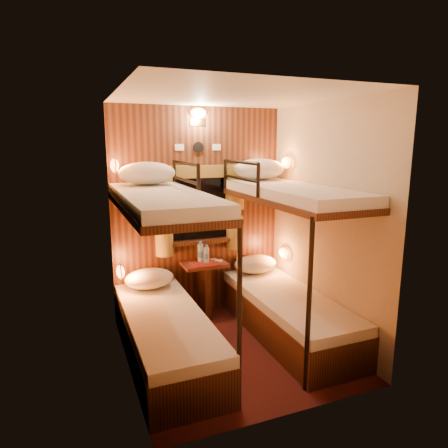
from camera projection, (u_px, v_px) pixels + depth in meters
name	position (u px, v px, depth m)	size (l,w,h in m)	color
floor	(233.00, 349.00, 3.94)	(2.10, 2.10, 0.00)	#330E0E
ceiling	(234.00, 95.00, 3.46)	(2.10, 2.10, 0.00)	silver
wall_back	(198.00, 213.00, 4.66)	(2.40, 2.40, 0.00)	#C6B293
wall_front	(293.00, 261.00, 2.74)	(2.40, 2.40, 0.00)	#C6B293
wall_left	(123.00, 240.00, 3.34)	(2.40, 2.40, 0.00)	#C6B293
wall_right	(323.00, 223.00, 4.06)	(2.40, 2.40, 0.00)	#C6B293
back_panel	(199.00, 213.00, 4.64)	(2.00, 0.03, 2.40)	#33160E
bunk_left	(165.00, 303.00, 3.66)	(0.72, 1.90, 1.82)	#33160E
bunk_right	(288.00, 285.00, 4.12)	(0.72, 1.90, 1.82)	#33160E
window	(199.00, 215.00, 4.62)	(1.00, 0.12, 0.79)	black
curtains	(200.00, 208.00, 4.57)	(1.10, 0.22, 1.00)	olive
back_fixtures	(198.00, 120.00, 4.40)	(0.54, 0.09, 0.48)	black
reading_lamps	(208.00, 214.00, 4.33)	(2.00, 0.20, 1.25)	orange
table	(204.00, 282.00, 4.63)	(0.50, 0.34, 0.66)	#552113
bottle_left	(200.00, 253.00, 4.59)	(0.07, 0.07, 0.24)	#99BFE5
bottle_right	(206.00, 255.00, 4.55)	(0.06, 0.06, 0.21)	#99BFE5
sachet_a	(219.00, 261.00, 4.64)	(0.09, 0.07, 0.01)	silver
sachet_b	(213.00, 259.00, 4.70)	(0.08, 0.06, 0.01)	silver
pillow_lower_left	(149.00, 278.00, 4.30)	(0.53, 0.38, 0.21)	white
pillow_lower_right	(255.00, 264.00, 4.83)	(0.53, 0.38, 0.21)	white
pillow_upper_left	(147.00, 173.00, 3.99)	(0.57, 0.41, 0.23)	white
pillow_upper_right	(259.00, 169.00, 4.54)	(0.60, 0.43, 0.24)	white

